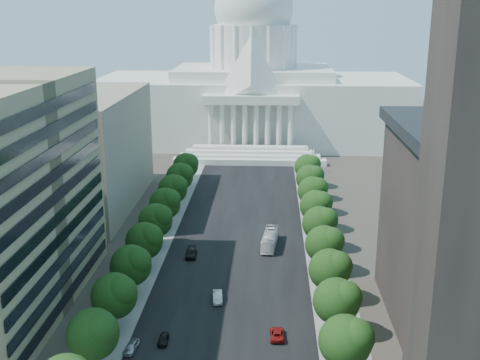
% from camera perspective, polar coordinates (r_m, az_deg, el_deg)
% --- Properties ---
extents(road_asphalt, '(30.00, 260.00, 0.01)m').
position_cam_1_polar(road_asphalt, '(150.82, 0.09, -3.86)').
color(road_asphalt, black).
rests_on(road_asphalt, ground).
extents(sidewalk_left, '(8.00, 260.00, 0.02)m').
position_cam_1_polar(sidewalk_left, '(152.89, -7.05, -3.71)').
color(sidewalk_left, gray).
rests_on(sidewalk_left, ground).
extents(sidewalk_right, '(8.00, 260.00, 0.02)m').
position_cam_1_polar(sidewalk_right, '(151.12, 7.33, -3.96)').
color(sidewalk_right, gray).
rests_on(sidewalk_right, ground).
extents(capitol, '(120.00, 56.00, 73.00)m').
position_cam_1_polar(capitol, '(238.69, 1.25, 8.50)').
color(capitol, white).
rests_on(capitol, ground).
extents(office_block_left_far, '(38.00, 52.00, 30.00)m').
position_cam_1_polar(office_block_left_far, '(165.38, -16.59, 2.67)').
color(office_block_left_far, gray).
rests_on(office_block_left_far, ground).
extents(tree_l_b, '(7.79, 7.60, 9.97)m').
position_cam_1_polar(tree_l_b, '(91.21, -13.60, -13.93)').
color(tree_l_b, '#33261C').
rests_on(tree_l_b, ground).
extents(tree_l_c, '(7.79, 7.60, 9.97)m').
position_cam_1_polar(tree_l_c, '(101.36, -11.70, -10.60)').
color(tree_l_c, '#33261C').
rests_on(tree_l_c, ground).
extents(tree_l_d, '(7.79, 7.60, 9.97)m').
position_cam_1_polar(tree_l_d, '(111.87, -10.18, -7.88)').
color(tree_l_d, '#33261C').
rests_on(tree_l_d, ground).
extents(tree_l_e, '(7.79, 7.60, 9.97)m').
position_cam_1_polar(tree_l_e, '(122.66, -8.93, -5.63)').
color(tree_l_e, '#33261C').
rests_on(tree_l_e, ground).
extents(tree_l_f, '(7.79, 7.60, 9.97)m').
position_cam_1_polar(tree_l_f, '(133.66, -7.90, -3.74)').
color(tree_l_f, '#33261C').
rests_on(tree_l_f, ground).
extents(tree_l_g, '(7.79, 7.60, 9.97)m').
position_cam_1_polar(tree_l_g, '(144.81, -7.03, -2.14)').
color(tree_l_g, '#33261C').
rests_on(tree_l_g, ground).
extents(tree_l_h, '(7.79, 7.60, 9.97)m').
position_cam_1_polar(tree_l_h, '(156.10, -6.29, -0.77)').
color(tree_l_h, '#33261C').
rests_on(tree_l_h, ground).
extents(tree_l_i, '(7.79, 7.60, 9.97)m').
position_cam_1_polar(tree_l_i, '(167.48, -5.64, 0.42)').
color(tree_l_i, '#33261C').
rests_on(tree_l_i, ground).
extents(tree_l_j, '(7.79, 7.60, 9.97)m').
position_cam_1_polar(tree_l_j, '(178.94, -5.08, 1.45)').
color(tree_l_j, '#33261C').
rests_on(tree_l_j, ground).
extents(tree_r_b, '(7.79, 7.60, 9.97)m').
position_cam_1_polar(tree_r_b, '(88.50, 10.18, -14.71)').
color(tree_r_b, '#33261C').
rests_on(tree_r_b, ground).
extents(tree_r_c, '(7.79, 7.60, 9.97)m').
position_cam_1_polar(tree_r_c, '(98.92, 9.34, -11.17)').
color(tree_r_c, '#33261C').
rests_on(tree_r_c, ground).
extents(tree_r_d, '(7.79, 7.60, 9.97)m').
position_cam_1_polar(tree_r_d, '(109.67, 8.68, -8.31)').
color(tree_r_d, '#33261C').
rests_on(tree_r_d, ground).
extents(tree_r_e, '(7.79, 7.60, 9.97)m').
position_cam_1_polar(tree_r_e, '(120.66, 8.14, -5.97)').
color(tree_r_e, '#33261C').
rests_on(tree_r_e, ground).
extents(tree_r_f, '(7.79, 7.60, 9.97)m').
position_cam_1_polar(tree_r_f, '(131.82, 7.70, -4.02)').
color(tree_r_f, '#33261C').
rests_on(tree_r_f, ground).
extents(tree_r_g, '(7.79, 7.60, 9.97)m').
position_cam_1_polar(tree_r_g, '(143.12, 7.33, -2.37)').
color(tree_r_g, '#33261C').
rests_on(tree_r_g, ground).
extents(tree_r_h, '(7.79, 7.60, 9.97)m').
position_cam_1_polar(tree_r_h, '(154.53, 7.01, -0.97)').
color(tree_r_h, '#33261C').
rests_on(tree_r_h, ground).
extents(tree_r_i, '(7.79, 7.60, 9.97)m').
position_cam_1_polar(tree_r_i, '(166.02, 6.74, 0.24)').
color(tree_r_i, '#33261C').
rests_on(tree_r_i, ground).
extents(tree_r_j, '(7.79, 7.60, 9.97)m').
position_cam_1_polar(tree_r_j, '(177.57, 6.50, 1.29)').
color(tree_r_j, '#33261C').
rests_on(tree_r_j, ground).
extents(streetlight_b, '(2.61, 0.44, 9.00)m').
position_cam_1_polar(streetlight_b, '(98.69, 10.30, -11.70)').
color(streetlight_b, gray).
rests_on(streetlight_b, ground).
extents(streetlight_c, '(2.61, 0.44, 9.00)m').
position_cam_1_polar(streetlight_c, '(121.23, 8.86, -6.21)').
color(streetlight_c, gray).
rests_on(streetlight_c, ground).
extents(streetlight_d, '(2.61, 0.44, 9.00)m').
position_cam_1_polar(streetlight_d, '(144.58, 7.91, -2.47)').
color(streetlight_d, gray).
rests_on(streetlight_d, ground).
extents(streetlight_e, '(2.61, 0.44, 9.00)m').
position_cam_1_polar(streetlight_e, '(168.40, 7.22, 0.23)').
color(streetlight_e, gray).
rests_on(streetlight_e, ground).
extents(streetlight_f, '(2.61, 0.44, 9.00)m').
position_cam_1_polar(streetlight_f, '(192.53, 6.70, 2.25)').
color(streetlight_f, gray).
rests_on(streetlight_f, ground).
extents(car_dark_a, '(1.61, 3.82, 1.29)m').
position_cam_1_polar(car_dark_a, '(99.47, -7.27, -14.74)').
color(car_dark_a, black).
rests_on(car_dark_a, ground).
extents(car_silver, '(2.17, 4.94, 1.58)m').
position_cam_1_polar(car_silver, '(111.14, -2.14, -11.02)').
color(car_silver, '#AFB3B7').
rests_on(car_silver, ground).
extents(car_red, '(2.37, 4.93, 1.35)m').
position_cam_1_polar(car_red, '(100.18, 3.53, -14.37)').
color(car_red, maroon).
rests_on(car_red, ground).
extents(car_dark_b, '(2.62, 5.69, 1.61)m').
position_cam_1_polar(car_dark_b, '(129.85, -4.65, -6.92)').
color(car_dark_b, black).
rests_on(car_dark_b, ground).
extents(car_parked, '(2.15, 4.35, 1.42)m').
position_cam_1_polar(car_parked, '(98.04, -10.27, -15.33)').
color(car_parked, '#9A9DA1').
rests_on(car_parked, ground).
extents(city_bus, '(4.07, 12.28, 3.36)m').
position_cam_1_polar(city_bus, '(134.61, 2.86, -5.63)').
color(city_bus, silver).
rests_on(city_bus, ground).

